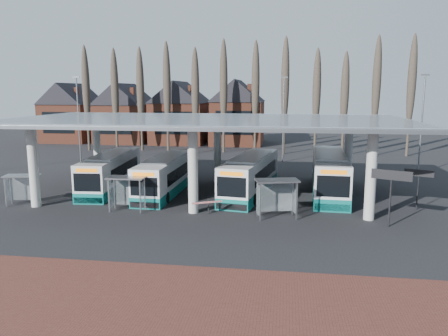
# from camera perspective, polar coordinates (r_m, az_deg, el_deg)

# --- Properties ---
(ground) EXTENTS (140.00, 140.00, 0.00)m
(ground) POSITION_cam_1_polar(r_m,az_deg,el_deg) (28.86, -5.06, -7.16)
(ground) COLOR black
(ground) RESTS_ON ground
(brick_strip) EXTENTS (70.00, 10.00, 0.03)m
(brick_strip) POSITION_cam_1_polar(r_m,az_deg,el_deg) (18.24, -14.11, -18.05)
(brick_strip) COLOR #592B23
(brick_strip) RESTS_ON ground
(station_canopy) EXTENTS (32.00, 16.00, 6.34)m
(station_canopy) POSITION_cam_1_polar(r_m,az_deg,el_deg) (35.52, -2.25, 5.46)
(station_canopy) COLOR beige
(station_canopy) RESTS_ON ground
(poplar_row) EXTENTS (45.10, 1.10, 14.50)m
(poplar_row) POSITION_cam_1_polar(r_m,az_deg,el_deg) (60.16, 2.09, 10.28)
(poplar_row) COLOR #473D33
(poplar_row) RESTS_ON ground
(townhouse_row) EXTENTS (36.80, 10.30, 12.25)m
(townhouse_row) POSITION_cam_1_polar(r_m,az_deg,el_deg) (74.25, -9.29, 7.92)
(townhouse_row) COLOR brown
(townhouse_row) RESTS_ON ground
(lamp_post_a) EXTENTS (0.80, 0.16, 10.17)m
(lamp_post_a) POSITION_cam_1_polar(r_m,az_deg,el_deg) (54.67, -18.47, 6.19)
(lamp_post_a) COLOR slate
(lamp_post_a) RESTS_ON ground
(lamp_post_b) EXTENTS (0.80, 0.16, 10.17)m
(lamp_post_b) POSITION_cam_1_polar(r_m,az_deg,el_deg) (52.92, 7.76, 6.50)
(lamp_post_b) COLOR slate
(lamp_post_b) RESTS_ON ground
(lamp_post_c) EXTENTS (0.80, 0.16, 10.17)m
(lamp_post_c) POSITION_cam_1_polar(r_m,az_deg,el_deg) (48.86, 24.42, 5.42)
(lamp_post_c) COLOR slate
(lamp_post_c) RESTS_ON ground
(bus_0) EXTENTS (3.25, 11.31, 3.10)m
(bus_0) POSITION_cam_1_polar(r_m,az_deg,el_deg) (39.66, -14.53, -0.53)
(bus_0) COLOR silver
(bus_0) RESTS_ON ground
(bus_1) EXTENTS (2.54, 11.02, 3.05)m
(bus_1) POSITION_cam_1_polar(r_m,az_deg,el_deg) (37.25, -7.58, -1.00)
(bus_1) COLOR silver
(bus_1) RESTS_ON ground
(bus_2) EXTENTS (4.23, 11.82, 3.22)m
(bus_2) POSITION_cam_1_polar(r_m,az_deg,el_deg) (36.56, 3.50, -1.01)
(bus_2) COLOR silver
(bus_2) RESTS_ON ground
(bus_3) EXTENTS (3.21, 12.40, 3.41)m
(bus_3) POSITION_cam_1_polar(r_m,az_deg,el_deg) (37.76, 13.57, -0.78)
(bus_3) COLOR silver
(bus_3) RESTS_ON ground
(shelter_0) EXTENTS (2.68, 1.72, 2.31)m
(shelter_0) POSITION_cam_1_polar(r_m,az_deg,el_deg) (36.21, -24.79, -1.78)
(shelter_0) COLOR gray
(shelter_0) RESTS_ON ground
(shelter_1) EXTENTS (2.68, 1.34, 2.49)m
(shelter_1) POSITION_cam_1_polar(r_m,az_deg,el_deg) (32.03, -12.51, -2.29)
(shelter_1) COLOR gray
(shelter_1) RESTS_ON ground
(shelter_2) EXTENTS (3.12, 2.05, 2.66)m
(shelter_2) POSITION_cam_1_polar(r_m,az_deg,el_deg) (29.67, 6.88, -2.84)
(shelter_2) COLOR gray
(shelter_2) RESTS_ON ground
(info_sign_0) EXTENTS (2.31, 1.09, 3.66)m
(info_sign_0) POSITION_cam_1_polar(r_m,az_deg,el_deg) (29.15, 21.04, -1.41)
(info_sign_0) COLOR black
(info_sign_0) RESTS_ON ground
(info_sign_1) EXTENTS (1.88, 0.87, 2.96)m
(info_sign_1) POSITION_cam_1_polar(r_m,az_deg,el_deg) (34.32, 24.10, -0.97)
(info_sign_1) COLOR black
(info_sign_1) RESTS_ON ground
(barrier) EXTENTS (2.00, 1.08, 1.09)m
(barrier) POSITION_cam_1_polar(r_m,az_deg,el_deg) (30.30, -2.18, -4.62)
(barrier) COLOR black
(barrier) RESTS_ON ground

